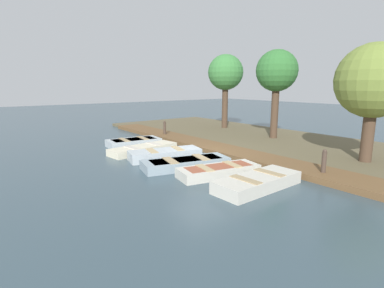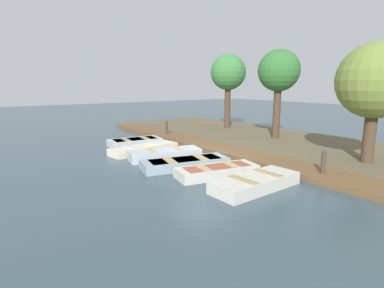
# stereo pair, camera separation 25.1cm
# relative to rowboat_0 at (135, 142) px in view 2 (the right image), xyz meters

# --- Properties ---
(ground_plane) EXTENTS (80.00, 80.00, 0.00)m
(ground_plane) POSITION_rel_rowboat_0_xyz_m (-1.15, 4.07, -0.19)
(ground_plane) COLOR #384C56
(shore_bank) EXTENTS (8.00, 24.00, 0.18)m
(shore_bank) POSITION_rel_rowboat_0_xyz_m (-6.15, 4.07, -0.10)
(shore_bank) COLOR brown
(shore_bank) RESTS_ON ground_plane
(dock_walkway) EXTENTS (1.55, 20.73, 0.21)m
(dock_walkway) POSITION_rel_rowboat_0_xyz_m (-2.65, 4.07, -0.08)
(dock_walkway) COLOR brown
(dock_walkway) RESTS_ON ground_plane
(rowboat_0) EXTENTS (2.74, 1.50, 0.38)m
(rowboat_0) POSITION_rel_rowboat_0_xyz_m (0.00, 0.00, 0.00)
(rowboat_0) COLOR #B2BCC1
(rowboat_0) RESTS_ON ground_plane
(rowboat_1) EXTENTS (3.37, 1.41, 0.33)m
(rowboat_1) POSITION_rel_rowboat_0_xyz_m (0.33, 1.64, -0.02)
(rowboat_1) COLOR beige
(rowboat_1) RESTS_ON ground_plane
(rowboat_2) EXTENTS (3.16, 1.70, 0.42)m
(rowboat_2) POSITION_rel_rowboat_0_xyz_m (0.21, 3.33, 0.03)
(rowboat_2) COLOR #B2BCC1
(rowboat_2) RESTS_ON ground_plane
(rowboat_3) EXTENTS (3.46, 1.88, 0.36)m
(rowboat_3) POSITION_rel_rowboat_0_xyz_m (0.30, 4.95, -0.01)
(rowboat_3) COLOR #8C9EA8
(rowboat_3) RESTS_ON ground_plane
(rowboat_4) EXTENTS (3.00, 1.56, 0.36)m
(rowboat_4) POSITION_rel_rowboat_0_xyz_m (0.01, 6.47, -0.01)
(rowboat_4) COLOR beige
(rowboat_4) RESTS_ON ground_plane
(rowboat_5) EXTENTS (2.98, 1.20, 0.40)m
(rowboat_5) POSITION_rel_rowboat_0_xyz_m (-0.07, 8.12, 0.01)
(rowboat_5) COLOR beige
(rowboat_5) RESTS_ON ground_plane
(mooring_post_near) EXTENTS (0.15, 0.15, 1.00)m
(mooring_post_near) POSITION_rel_rowboat_0_xyz_m (-2.56, -1.10, 0.32)
(mooring_post_near) COLOR #47382D
(mooring_post_near) RESTS_ON ground_plane
(mooring_post_far) EXTENTS (0.15, 0.15, 1.00)m
(mooring_post_far) POSITION_rel_rowboat_0_xyz_m (-2.56, 8.80, 0.32)
(mooring_post_far) COLOR #47382D
(mooring_post_far) RESTS_ON ground_plane
(park_tree_far_left) EXTENTS (2.35, 2.35, 5.07)m
(park_tree_far_left) POSITION_rel_rowboat_0_xyz_m (-7.45, -1.16, 3.63)
(park_tree_far_left) COLOR #4C3828
(park_tree_far_left) RESTS_ON ground_plane
(park_tree_left) EXTENTS (2.22, 2.22, 4.94)m
(park_tree_left) POSITION_rel_rowboat_0_xyz_m (-6.84, 3.45, 3.54)
(park_tree_left) COLOR #4C3828
(park_tree_left) RESTS_ON ground_plane
(park_tree_center) EXTENTS (2.75, 2.75, 4.61)m
(park_tree_center) POSITION_rel_rowboat_0_xyz_m (-5.37, 8.93, 3.00)
(park_tree_center) COLOR #4C3828
(park_tree_center) RESTS_ON ground_plane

